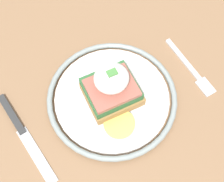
{
  "coord_description": "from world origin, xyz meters",
  "views": [
    {
      "loc": [
        0.09,
        0.23,
        1.27
      ],
      "look_at": [
        -0.01,
        0.02,
        0.79
      ],
      "focal_mm": 50.0,
      "sensor_mm": 36.0,
      "label": 1
    }
  ],
  "objects_px": {
    "knife": "(21,130)",
    "sandwich": "(112,88)",
    "plate": "(112,98)",
    "fork": "(191,69)"
  },
  "relations": [
    {
      "from": "knife",
      "to": "sandwich",
      "type": "bearing_deg",
      "value": 174.78
    },
    {
      "from": "plate",
      "to": "knife",
      "type": "relative_size",
      "value": 1.24
    },
    {
      "from": "knife",
      "to": "plate",
      "type": "bearing_deg",
      "value": 175.04
    },
    {
      "from": "fork",
      "to": "plate",
      "type": "bearing_deg",
      "value": -2.97
    },
    {
      "from": "sandwich",
      "to": "plate",
      "type": "bearing_deg",
      "value": -141.72
    },
    {
      "from": "knife",
      "to": "fork",
      "type": "bearing_deg",
      "value": 176.02
    },
    {
      "from": "fork",
      "to": "knife",
      "type": "height_order",
      "value": "knife"
    },
    {
      "from": "plate",
      "to": "fork",
      "type": "bearing_deg",
      "value": 177.03
    },
    {
      "from": "sandwich",
      "to": "fork",
      "type": "height_order",
      "value": "sandwich"
    },
    {
      "from": "sandwich",
      "to": "knife",
      "type": "xyz_separation_m",
      "value": [
        0.17,
        -0.02,
        -0.05
      ]
    }
  ]
}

